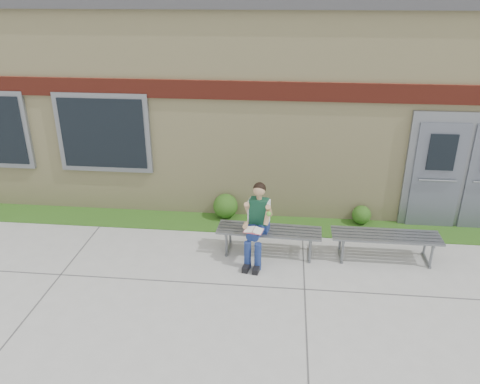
# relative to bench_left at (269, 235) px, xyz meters

# --- Properties ---
(ground) EXTENTS (80.00, 80.00, 0.00)m
(ground) POSITION_rel_bench_left_xyz_m (-0.38, -1.55, -0.36)
(ground) COLOR #9E9E99
(ground) RESTS_ON ground
(grass_strip) EXTENTS (16.00, 0.80, 0.02)m
(grass_strip) POSITION_rel_bench_left_xyz_m (-0.38, 1.05, -0.35)
(grass_strip) COLOR #284C14
(grass_strip) RESTS_ON ground
(school_building) EXTENTS (16.20, 6.22, 4.20)m
(school_building) POSITION_rel_bench_left_xyz_m (-0.38, 4.43, 1.74)
(school_building) COLOR beige
(school_building) RESTS_ON ground
(bench_left) EXTENTS (1.84, 0.59, 0.47)m
(bench_left) POSITION_rel_bench_left_xyz_m (0.00, 0.00, 0.00)
(bench_left) COLOR slate
(bench_left) RESTS_ON ground
(bench_right) EXTENTS (1.84, 0.52, 0.48)m
(bench_right) POSITION_rel_bench_left_xyz_m (2.00, -0.00, 0.00)
(bench_right) COLOR slate
(bench_right) RESTS_ON ground
(girl) EXTENTS (0.49, 0.85, 1.37)m
(girl) POSITION_rel_bench_left_xyz_m (-0.20, -0.21, 0.36)
(girl) COLOR navy
(girl) RESTS_ON ground
(shrub_mid) EXTENTS (0.50, 0.50, 0.50)m
(shrub_mid) POSITION_rel_bench_left_xyz_m (-0.94, 1.30, -0.09)
(shrub_mid) COLOR #284C14
(shrub_mid) RESTS_ON grass_strip
(shrub_east) EXTENTS (0.37, 0.37, 0.37)m
(shrub_east) POSITION_rel_bench_left_xyz_m (1.78, 1.30, -0.16)
(shrub_east) COLOR #284C14
(shrub_east) RESTS_ON grass_strip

